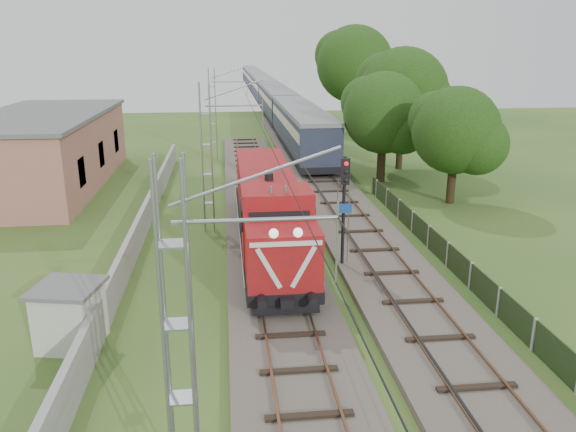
{
  "coord_description": "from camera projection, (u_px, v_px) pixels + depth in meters",
  "views": [
    {
      "loc": [
        -2.0,
        -17.63,
        9.81
      ],
      "look_at": [
        0.79,
        7.15,
        2.2
      ],
      "focal_mm": 35.0,
      "sensor_mm": 36.0,
      "label": 1
    }
  ],
  "objects": [
    {
      "name": "ground",
      "position": [
        288.0,
        335.0,
        19.84
      ],
      "size": [
        140.0,
        140.0,
        0.0
      ],
      "primitive_type": "plane",
      "color": "#305921",
      "rests_on": "ground"
    },
    {
      "name": "track_main",
      "position": [
        272.0,
        258.0,
        26.44
      ],
      "size": [
        4.2,
        70.0,
        0.45
      ],
      "color": "#6B6054",
      "rests_on": "ground"
    },
    {
      "name": "track_side",
      "position": [
        327.0,
        188.0,
        39.33
      ],
      "size": [
        4.2,
        80.0,
        0.45
      ],
      "color": "#6B6054",
      "rests_on": "ground"
    },
    {
      "name": "catenary",
      "position": [
        208.0,
        159.0,
        29.75
      ],
      "size": [
        3.31,
        70.0,
        8.0
      ],
      "color": "gray",
      "rests_on": "ground"
    },
    {
      "name": "boundary_wall",
      "position": [
        144.0,
        220.0,
        30.33
      ],
      "size": [
        0.25,
        40.0,
        1.5
      ],
      "primitive_type": "cube",
      "color": "#9E9E99",
      "rests_on": "ground"
    },
    {
      "name": "station_building",
      "position": [
        44.0,
        149.0,
        40.28
      ],
      "size": [
        8.4,
        20.4,
        5.22
      ],
      "color": "#B06C5F",
      "rests_on": "ground"
    },
    {
      "name": "fence",
      "position": [
        471.0,
        276.0,
        23.37
      ],
      "size": [
        0.12,
        32.0,
        1.2
      ],
      "color": "black",
      "rests_on": "ground"
    },
    {
      "name": "locomotive",
      "position": [
        269.0,
        208.0,
        27.47
      ],
      "size": [
        2.85,
        16.26,
        4.13
      ],
      "color": "black",
      "rests_on": "ground"
    },
    {
      "name": "coach_rake",
      "position": [
        264.0,
        88.0,
        98.41
      ],
      "size": [
        3.24,
        121.21,
        3.75
      ],
      "color": "black",
      "rests_on": "ground"
    },
    {
      "name": "signal_post",
      "position": [
        345.0,
        194.0,
        24.52
      ],
      "size": [
        0.58,
        0.45,
        5.22
      ],
      "color": "black",
      "rests_on": "ground"
    },
    {
      "name": "relay_hut",
      "position": [
        70.0,
        315.0,
        18.89
      ],
      "size": [
        2.5,
        2.5,
        2.18
      ],
      "color": "beige",
      "rests_on": "ground"
    },
    {
      "name": "tree_a",
      "position": [
        457.0,
        131.0,
        35.06
      ],
      "size": [
        5.74,
        5.47,
        7.45
      ],
      "color": "#362A16",
      "rests_on": "ground"
    },
    {
      "name": "tree_b",
      "position": [
        404.0,
        94.0,
        44.63
      ],
      "size": [
        7.53,
        7.17,
        9.76
      ],
      "color": "#362A16",
      "rests_on": "ground"
    },
    {
      "name": "tree_c",
      "position": [
        385.0,
        114.0,
        40.75
      ],
      "size": [
        6.22,
        5.92,
        8.06
      ],
      "color": "#362A16",
      "rests_on": "ground"
    },
    {
      "name": "tree_d",
      "position": [
        356.0,
        65.0,
        65.29
      ],
      "size": [
        9.36,
        8.92,
        12.13
      ],
      "color": "#362A16",
      "rests_on": "ground"
    }
  ]
}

